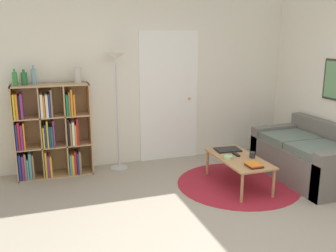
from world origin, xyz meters
name	(u,v)px	position (x,y,z in m)	size (l,w,h in m)	color
ground_plane	(241,249)	(0.00, 0.00, 0.00)	(14.00, 14.00, 0.00)	gray
wall_back	(154,79)	(0.01, 2.76, 1.29)	(7.39, 0.11, 2.60)	silver
rug	(238,184)	(0.75, 1.40, 0.00)	(1.62, 1.62, 0.01)	maroon
bookshelf	(50,133)	(-1.57, 2.55, 0.61)	(1.02, 0.34, 1.29)	tan
floor_lamp	(116,72)	(-0.63, 2.52, 1.43)	(0.29, 0.29, 1.71)	#B7B7BC
couch	(310,158)	(1.80, 1.28, 0.29)	(0.87, 1.51, 0.76)	#66605B
coffee_table	(238,160)	(0.72, 1.37, 0.35)	(0.52, 1.05, 0.39)	#AD7F51
laptop	(228,150)	(0.73, 1.69, 0.40)	(0.36, 0.26, 0.02)	black
bowl	(228,157)	(0.57, 1.37, 0.41)	(0.12, 0.12, 0.04)	#9ED193
book_stack_on_table	(254,165)	(0.72, 1.00, 0.41)	(0.18, 0.19, 0.04)	black
cup	(252,155)	(0.89, 1.30, 0.42)	(0.08, 0.08, 0.08)	#28282D
remote	(236,154)	(0.74, 1.47, 0.40)	(0.05, 0.16, 0.02)	black
bottle_left	(15,79)	(-1.96, 2.54, 1.38)	(0.06, 0.06, 0.22)	#2D8438
bottle_middle	(24,79)	(-1.85, 2.57, 1.38)	(0.08, 0.08, 0.21)	#236633
bottle_right	(34,77)	(-1.72, 2.57, 1.40)	(0.07, 0.07, 0.26)	#6B93A3
vase_on_shelf	(78,75)	(-1.15, 2.55, 1.40)	(0.09, 0.09, 0.21)	#B7B2A8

